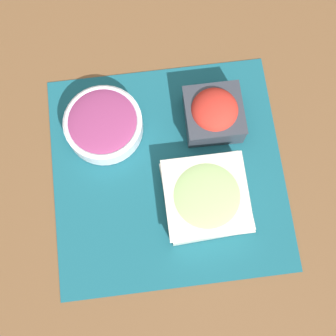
% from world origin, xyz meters
% --- Properties ---
extents(ground_plane, '(3.00, 3.00, 0.00)m').
position_xyz_m(ground_plane, '(0.00, 0.00, 0.00)').
color(ground_plane, brown).
extents(placemat, '(0.47, 0.46, 0.00)m').
position_xyz_m(placemat, '(0.00, 0.00, 0.00)').
color(placemat, '#195B6B').
rests_on(placemat, ground_plane).
extents(cucumber_bowl, '(0.17, 0.17, 0.05)m').
position_xyz_m(cucumber_bowl, '(0.07, -0.07, 0.03)').
color(cucumber_bowl, silver).
rests_on(cucumber_bowl, placemat).
extents(tomato_bowl, '(0.12, 0.12, 0.08)m').
position_xyz_m(tomato_bowl, '(0.11, 0.10, 0.04)').
color(tomato_bowl, '#333842').
rests_on(tomato_bowl, placemat).
extents(onion_bowl, '(0.16, 0.16, 0.05)m').
position_xyz_m(onion_bowl, '(-0.12, 0.11, 0.03)').
color(onion_bowl, silver).
rests_on(onion_bowl, placemat).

